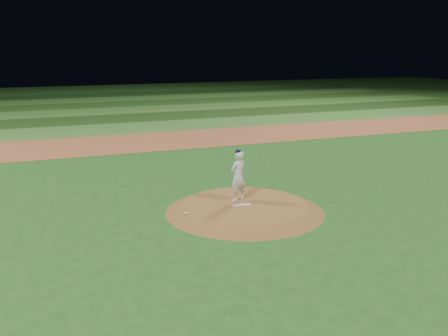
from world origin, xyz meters
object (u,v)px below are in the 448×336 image
object	(u,v)px
pitchers_mound	(245,208)
rosin_bag	(186,213)
pitcher_on_mound	(238,176)
pitching_rubber	(241,205)

from	to	relation	value
pitchers_mound	rosin_bag	world-z (taller)	rosin_bag
pitchers_mound	pitcher_on_mound	distance (m)	1.16
pitching_rubber	rosin_bag	xyz separation A→B (m)	(-2.04, -0.16, 0.01)
rosin_bag	pitcher_on_mound	bearing A→B (deg)	18.62
pitching_rubber	rosin_bag	distance (m)	2.05
rosin_bag	pitcher_on_mound	xyz separation A→B (m)	(2.16, 0.73, 0.88)
rosin_bag	pitcher_on_mound	world-z (taller)	pitcher_on_mound
pitchers_mound	pitcher_on_mound	world-z (taller)	pitcher_on_mound
rosin_bag	pitching_rubber	bearing A→B (deg)	4.44
pitchers_mound	pitching_rubber	bearing A→B (deg)	-160.42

